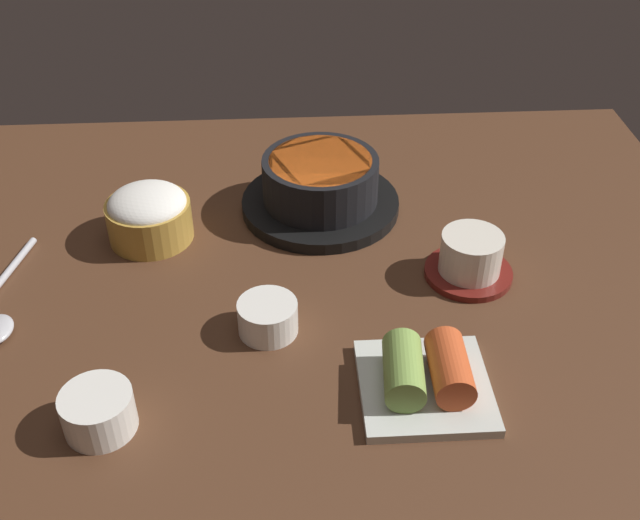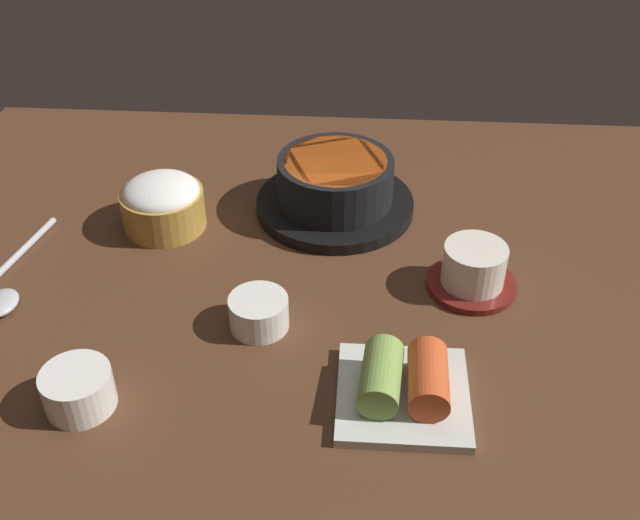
% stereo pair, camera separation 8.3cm
% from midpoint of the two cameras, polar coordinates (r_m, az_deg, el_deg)
% --- Properties ---
extents(dining_table, '(1.00, 0.76, 0.02)m').
position_cam_midpoint_polar(dining_table, '(0.87, -4.13, -1.45)').
color(dining_table, '#4C2D1C').
rests_on(dining_table, ground).
extents(stone_pot, '(0.20, 0.20, 0.07)m').
position_cam_midpoint_polar(stone_pot, '(0.95, -2.49, 5.42)').
color(stone_pot, black).
rests_on(stone_pot, dining_table).
extents(rice_bowl, '(0.10, 0.10, 0.07)m').
position_cam_midpoint_polar(rice_bowl, '(0.93, -15.20, 3.24)').
color(rice_bowl, '#B78C38').
rests_on(rice_bowl, dining_table).
extents(tea_cup_with_saucer, '(0.10, 0.10, 0.05)m').
position_cam_midpoint_polar(tea_cup_with_saucer, '(0.85, 8.45, 0.07)').
color(tea_cup_with_saucer, maroon).
rests_on(tea_cup_with_saucer, dining_table).
extents(banchan_cup_center, '(0.06, 0.06, 0.04)m').
position_cam_midpoint_polar(banchan_cup_center, '(0.78, -6.98, -4.33)').
color(banchan_cup_center, white).
rests_on(banchan_cup_center, dining_table).
extents(kimchi_plate, '(0.12, 0.12, 0.05)m').
position_cam_midpoint_polar(kimchi_plate, '(0.71, 4.60, -8.81)').
color(kimchi_plate, silver).
rests_on(kimchi_plate, dining_table).
extents(side_bowl_near, '(0.06, 0.06, 0.04)m').
position_cam_midpoint_polar(side_bowl_near, '(0.72, -19.50, -10.70)').
color(side_bowl_near, white).
rests_on(side_bowl_near, dining_table).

